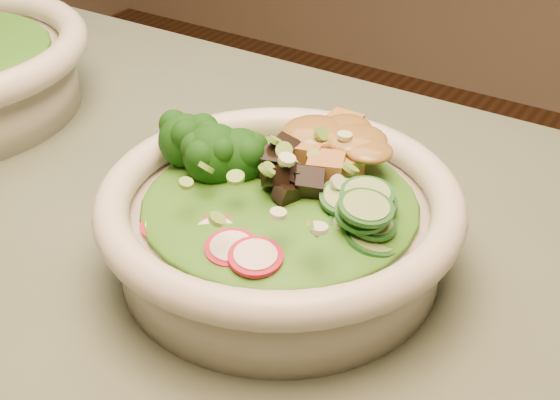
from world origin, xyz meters
The scene contains 9 objects.
salad_bowl centered at (-0.07, 0.10, 0.78)m, with size 0.24×0.24×0.06m.
lettuce_bed centered at (-0.07, 0.10, 0.80)m, with size 0.18×0.18×0.02m, color #1E5B13.
broccoli_florets centered at (-0.13, 0.11, 0.82)m, with size 0.07×0.06×0.04m, color black, non-canonical shape.
radish_slices centered at (-0.07, 0.04, 0.81)m, with size 0.10×0.04×0.02m, color #A30C26, non-canonical shape.
cucumber_slices centered at (-0.01, 0.10, 0.81)m, with size 0.06×0.06×0.03m, color #78A25A, non-canonical shape.
mushroom_heap centered at (-0.07, 0.11, 0.82)m, with size 0.06×0.06×0.04m, color black, non-canonical shape.
tofu_cubes centered at (-0.07, 0.16, 0.81)m, with size 0.08×0.05×0.03m, color #A26536, non-canonical shape.
peanut_sauce centered at (-0.07, 0.16, 0.83)m, with size 0.06×0.05×0.01m, color brown.
scallion_garnish centered at (-0.07, 0.10, 0.82)m, with size 0.17×0.17×0.02m, color #639A36, non-canonical shape.
Camera 1 is at (0.15, -0.25, 1.08)m, focal length 50.00 mm.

